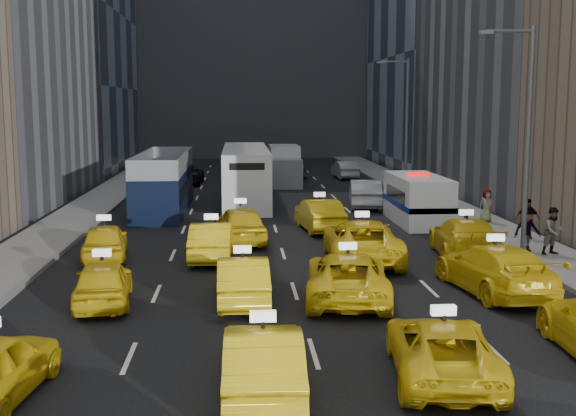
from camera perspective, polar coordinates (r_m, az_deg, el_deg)
name	(u,v)px	position (r m, az deg, el deg)	size (l,w,h in m)	color
ground	(323,385)	(16.30, 2.80, -13.76)	(160.00, 160.00, 0.00)	black
sidewalk_west	(81,214)	(41.38, -16.07, -0.46)	(3.00, 90.00, 0.15)	gray
sidewalk_east	(454,210)	(42.29, 12.98, -0.16)	(3.00, 90.00, 0.15)	gray
curb_west	(107,213)	(41.09, -14.09, -0.42)	(0.15, 90.00, 0.18)	slate
curb_east	(429,210)	(41.89, 11.08, -0.16)	(0.15, 90.00, 0.18)	slate
streetlight_near	(525,135)	(29.19, 18.24, 5.51)	(2.15, 0.22, 9.00)	#595B60
streetlight_far	(405,122)	(48.29, 9.23, 6.74)	(2.15, 0.22, 9.00)	#595B60
taxi_5	(263,361)	(15.45, -1.97, -12.01)	(1.60, 4.60, 1.51)	yellow
taxi_6	(442,348)	(16.82, 12.08, -10.80)	(2.22, 4.81, 1.34)	yellow
taxi_8	(103,282)	(22.82, -14.41, -5.71)	(1.66, 4.13, 1.41)	yellow
taxi_9	(243,279)	(22.41, -3.60, -5.65)	(1.55, 4.43, 1.46)	yellow
taxi_10	(348,276)	(22.75, 4.73, -5.40)	(2.49, 5.39, 1.50)	yellow
taxi_11	(494,269)	(24.39, 15.99, -4.63)	(2.26, 5.55, 1.61)	yellow
taxi_12	(105,241)	(29.46, -14.28, -2.55)	(1.70, 4.22, 1.44)	yellow
taxi_13	(212,241)	(28.59, -6.06, -2.60)	(1.58, 4.54, 1.50)	yellow
taxi_14	(362,241)	(28.20, 5.85, -2.58)	(2.75, 5.96, 1.66)	yellow
taxi_15	(465,238)	(29.51, 13.84, -2.32)	(2.28, 5.61, 1.63)	yellow
taxi_16	(240,224)	(31.99, -3.78, -1.28)	(1.94, 4.82, 1.64)	yellow
taxi_17	(319,215)	(34.97, 2.50, -0.53)	(1.63, 4.68, 1.54)	yellow
nypd_van	(418,200)	(37.67, 10.21, 0.62)	(2.80, 6.26, 2.62)	white
double_decker	(164,183)	(41.87, -9.77, 1.99)	(3.96, 11.56, 3.29)	black
city_bus	(246,175)	(45.20, -3.37, 2.61)	(2.75, 13.07, 3.38)	silver
box_truck	(285,166)	(54.66, -0.26, 3.35)	(3.02, 6.66, 2.94)	silver
misc_car_0	(365,193)	(43.02, 6.12, 1.16)	(1.76, 5.05, 1.66)	#AAADB2
misc_car_1	(186,174)	(55.76, -8.05, 2.64)	(2.45, 5.31, 1.47)	black
misc_car_2	(295,169)	(60.25, 0.58, 3.07)	(1.88, 4.62, 1.34)	slate
misc_car_3	(240,169)	(59.09, -3.77, 3.08)	(1.88, 4.68, 1.60)	black
misc_car_4	(345,170)	(59.48, 4.52, 3.04)	(1.55, 4.44, 1.46)	#9B9DA2
pedestrian_1	(554,231)	(30.52, 20.26, -1.72)	(0.92, 0.50, 1.89)	gray
pedestrian_2	(527,229)	(30.82, 18.39, -1.59)	(1.18, 0.49, 1.83)	gray
pedestrian_3	(527,219)	(33.78, 18.38, -0.80)	(1.05, 0.48, 1.79)	gray
pedestrian_4	(487,206)	(37.91, 15.42, 0.19)	(0.82, 0.45, 1.68)	gray
pedestrian_5	(441,196)	(41.94, 12.01, 0.97)	(1.43, 0.41, 1.54)	gray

